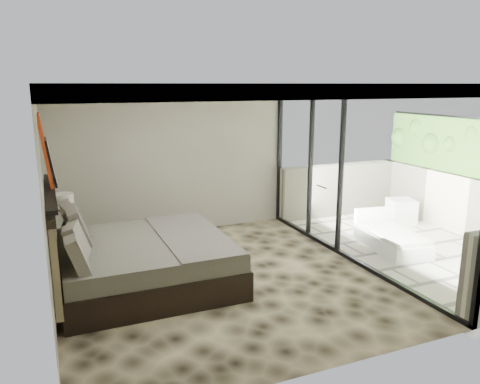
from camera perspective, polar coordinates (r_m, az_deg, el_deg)
name	(u,v)px	position (r m, az deg, el deg)	size (l,w,h in m)	color
floor	(219,280)	(6.97, -2.54, -10.62)	(5.00, 5.00, 0.00)	black
ceiling	(217,84)	(6.39, -2.80, 12.97)	(4.50, 5.00, 0.02)	silver
back_wall	(173,160)	(8.88, -8.23, 3.85)	(4.50, 0.02, 2.80)	gray
left_wall	(46,201)	(6.16, -22.62, -1.08)	(0.02, 5.00, 2.80)	gray
glass_wall	(352,175)	(7.59, 13.49, 2.08)	(0.08, 5.00, 2.80)	white
terrace_slab	(418,249)	(8.91, 20.87, -6.55)	(3.00, 5.00, 0.12)	beige
parapet_far	(477,208)	(9.70, 26.97, -1.79)	(0.30, 5.00, 1.10)	#BEB89A
picture_ledge	(50,191)	(6.24, -22.16, 0.07)	(0.12, 2.20, 0.05)	black
bed	(138,259)	(6.81, -12.34, -8.00)	(2.41, 2.33, 1.34)	black
nightstand	(69,245)	(8.10, -20.10, -6.13)	(0.49, 0.49, 0.49)	black
table_lamp	(64,207)	(7.94, -20.68, -1.68)	(0.32, 0.32, 0.58)	black
abstract_canvas	(45,149)	(6.58, -22.72, 4.87)	(0.04, 0.90, 0.90)	#AB390E
framed_print	(50,162)	(6.45, -22.10, 3.42)	(0.03, 0.50, 0.60)	black
ottoman	(401,211)	(10.15, 19.05, -2.23)	(0.50, 0.50, 0.50)	silver
lounger	(390,238)	(8.59, 17.85, -5.39)	(0.91, 1.52, 0.56)	white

